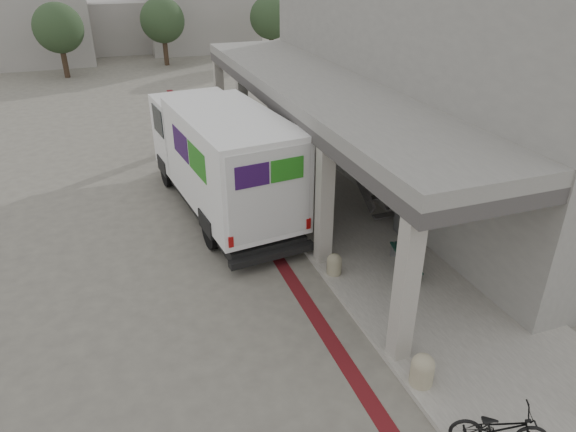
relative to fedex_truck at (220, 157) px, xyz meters
name	(u,v)px	position (x,y,z in m)	size (l,w,h in m)	color
ground	(255,287)	(-0.29, -4.64, -1.86)	(120.00, 120.00, 0.00)	#625C54
bike_lane_stripe	(268,243)	(0.71, -2.64, -1.86)	(0.35, 40.00, 0.01)	#5F1317
sidewalk	(392,257)	(3.71, -4.64, -1.80)	(4.40, 28.00, 0.12)	gray
transit_building	(407,92)	(6.54, -0.14, 1.54)	(7.60, 17.00, 7.00)	gray
distant_backdrop	(92,21)	(-3.14, 31.25, 0.84)	(28.00, 10.00, 6.50)	gray
tree_left	(58,28)	(-5.29, 23.36, 1.32)	(3.20, 3.20, 4.80)	#38281C
tree_mid	(162,20)	(1.71, 25.36, 1.32)	(3.20, 3.20, 4.80)	#38281C
tree_right	(271,18)	(9.71, 24.36, 1.32)	(3.20, 3.20, 4.80)	#38281C
fedex_truck	(220,157)	(0.00, 0.00, 0.00)	(3.42, 8.42, 3.49)	black
bench	(405,260)	(3.65, -5.38, -1.46)	(0.71, 1.68, 0.39)	slate
bollard_near	(422,369)	(1.81, -9.01, -1.40)	(0.46, 0.46, 0.69)	tan
bollard_far	(334,264)	(1.81, -4.90, -1.45)	(0.39, 0.39, 0.58)	gray
utility_cabinet	(406,217)	(4.71, -3.64, -1.22)	(0.47, 0.62, 1.04)	gray
bicycle_black	(499,428)	(2.21, -10.68, -1.31)	(0.57, 1.63, 0.85)	black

